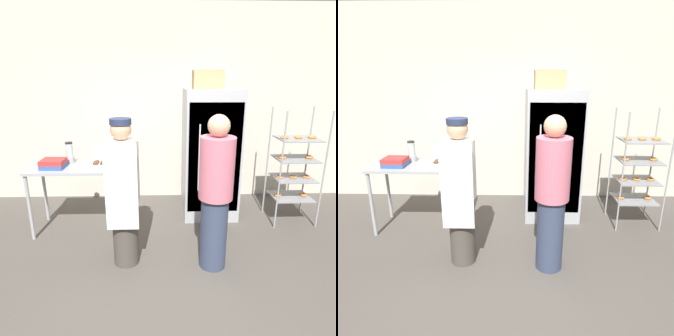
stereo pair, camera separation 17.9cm
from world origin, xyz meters
TOP-DOWN VIEW (x-y plane):
  - ground_plane at (0.00, 0.00)m, footprint 14.00×14.00m
  - back_wall at (0.00, 2.39)m, footprint 6.40×0.12m
  - refrigerator at (0.58, 1.64)m, footprint 0.77×0.77m
  - baking_rack at (1.72, 1.36)m, footprint 0.61×0.51m
  - prep_counter at (-1.25, 1.19)m, footprint 1.18×0.62m
  - donut_box at (-0.92, 1.13)m, footprint 0.24×0.23m
  - blender_pitcher at (-1.35, 1.33)m, footprint 0.12×0.12m
  - binder_stack at (-1.50, 1.10)m, footprint 0.30×0.26m
  - cardboard_storage_box at (0.50, 1.57)m, footprint 0.41×0.26m
  - person_baker at (-0.54, 0.39)m, footprint 0.35×0.36m
  - person_customer at (0.42, 0.30)m, footprint 0.36×0.36m

SIDE VIEW (x-z plane):
  - ground_plane at x=0.00m, z-range 0.00..0.00m
  - prep_counter at x=-1.25m, z-range 0.34..1.25m
  - baking_rack at x=1.72m, z-range -0.01..1.60m
  - person_baker at x=-0.54m, z-range 0.03..1.67m
  - person_customer at x=0.42m, z-range 0.02..1.70m
  - refrigerator at x=0.58m, z-range 0.00..1.85m
  - donut_box at x=-0.92m, z-range 0.82..1.09m
  - binder_stack at x=-1.50m, z-range 0.91..1.02m
  - blender_pitcher at x=-1.35m, z-range 0.89..1.17m
  - back_wall at x=0.00m, z-range 0.00..3.08m
  - cardboard_storage_box at x=0.50m, z-range 1.85..2.10m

